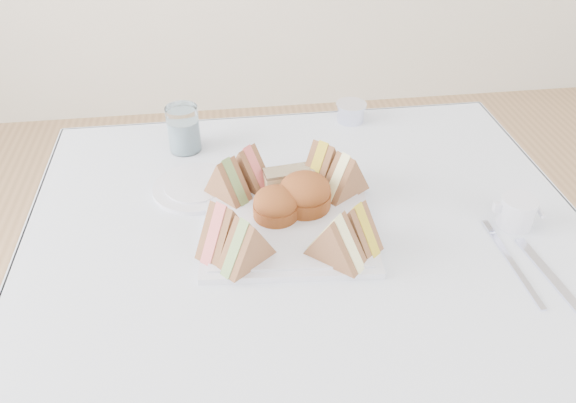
{
  "coord_description": "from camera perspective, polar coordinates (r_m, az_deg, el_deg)",
  "views": [
    {
      "loc": [
        -0.14,
        -0.7,
        1.39
      ],
      "look_at": [
        -0.03,
        0.09,
        0.8
      ],
      "focal_mm": 35.0,
      "sensor_mm": 36.0,
      "label": 1
    }
  ],
  "objects": [
    {
      "name": "sandwich_br_b",
      "position": [
        1.09,
        3.57,
        3.96
      ],
      "size": [
        0.11,
        0.11,
        0.09
      ],
      "primitive_type": null,
      "rotation": [
        0.0,
        0.0,
        -2.36
      ],
      "color": "#865D44",
      "rests_on": "serving_plate"
    },
    {
      "name": "fork",
      "position": [
        1.01,
        22.15,
        -6.36
      ],
      "size": [
        0.01,
        0.18,
        0.0
      ],
      "primitive_type": "cube",
      "rotation": [
        0.0,
        0.0,
        0.01
      ],
      "color": "silver",
      "rests_on": "tablecloth"
    },
    {
      "name": "pastry_slice",
      "position": [
        1.08,
        0.07,
        2.26
      ],
      "size": [
        0.1,
        0.05,
        0.04
      ],
      "primitive_type": "cube",
      "rotation": [
        0.0,
        0.0,
        0.12
      ],
      "color": "#D3BB8B",
      "rests_on": "serving_plate"
    },
    {
      "name": "creamer_jug",
      "position": [
        1.09,
        22.25,
        -1.0
      ],
      "size": [
        0.07,
        0.07,
        0.06
      ],
      "primitive_type": "cylinder",
      "rotation": [
        0.0,
        0.0,
        -0.12
      ],
      "color": "silver",
      "rests_on": "tablecloth"
    },
    {
      "name": "sandwich_fr_b",
      "position": [
        0.91,
        4.9,
        -3.72
      ],
      "size": [
        0.11,
        0.1,
        0.09
      ],
      "primitive_type": null,
      "rotation": [
        0.0,
        0.0,
        -0.74
      ],
      "color": "#865D44",
      "rests_on": "serving_plate"
    },
    {
      "name": "tablecloth",
      "position": [
        0.96,
        2.78,
        -5.71
      ],
      "size": [
        1.02,
        1.02,
        0.01
      ],
      "primitive_type": "cube",
      "color": "silver",
      "rests_on": "table"
    },
    {
      "name": "knife",
      "position": [
        1.01,
        25.46,
        -7.32
      ],
      "size": [
        0.04,
        0.21,
        0.0
      ],
      "primitive_type": "cube",
      "rotation": [
        0.0,
        0.0,
        0.09
      ],
      "color": "silver",
      "rests_on": "tablecloth"
    },
    {
      "name": "serving_plate",
      "position": [
        1.02,
        -0.0,
        -1.97
      ],
      "size": [
        0.33,
        0.33,
        0.01
      ],
      "primitive_type": "cube",
      "rotation": [
        0.0,
        0.0,
        -0.09
      ],
      "color": "silver",
      "rests_on": "tablecloth"
    },
    {
      "name": "sandwich_fl_a",
      "position": [
        0.94,
        -6.6,
        -2.48
      ],
      "size": [
        0.1,
        0.11,
        0.09
      ],
      "primitive_type": null,
      "rotation": [
        0.0,
        0.0,
        0.84
      ],
      "color": "#865D44",
      "rests_on": "serving_plate"
    },
    {
      "name": "scone_left",
      "position": [
        1.01,
        -1.24,
        -0.3
      ],
      "size": [
        0.1,
        0.1,
        0.06
      ],
      "primitive_type": "cylinder",
      "rotation": [
        0.0,
        0.0,
        -0.24
      ],
      "color": "brown",
      "rests_on": "serving_plate"
    },
    {
      "name": "scone_right",
      "position": [
        1.03,
        1.72,
        0.88
      ],
      "size": [
        0.13,
        0.13,
        0.06
      ],
      "primitive_type": "cylinder",
      "rotation": [
        0.0,
        0.0,
        0.39
      ],
      "color": "brown",
      "rests_on": "serving_plate"
    },
    {
      "name": "sandwich_fr_a",
      "position": [
        0.95,
        6.92,
        -2.29
      ],
      "size": [
        0.09,
        0.1,
        0.08
      ],
      "primitive_type": null,
      "rotation": [
        0.0,
        0.0,
        -0.88
      ],
      "color": "#865D44",
      "rests_on": "serving_plate"
    },
    {
      "name": "sandwich_br_a",
      "position": [
        1.06,
        5.82,
        2.77
      ],
      "size": [
        0.11,
        0.09,
        0.09
      ],
      "primitive_type": null,
      "rotation": [
        0.0,
        0.0,
        -2.54
      ],
      "color": "#865D44",
      "rests_on": "serving_plate"
    },
    {
      "name": "sandwich_bl_b",
      "position": [
        1.09,
        -4.12,
        3.63
      ],
      "size": [
        0.1,
        0.1,
        0.09
      ],
      "primitive_type": null,
      "rotation": [
        0.0,
        0.0,
        2.33
      ],
      "color": "#865D44",
      "rests_on": "serving_plate"
    },
    {
      "name": "water_glass",
      "position": [
        1.23,
        -10.57,
        7.27
      ],
      "size": [
        0.09,
        0.09,
        0.1
      ],
      "primitive_type": "cylinder",
      "rotation": [
        0.0,
        0.0,
        -0.35
      ],
      "color": "white",
      "rests_on": "tablecloth"
    },
    {
      "name": "tea_strainer",
      "position": [
        1.35,
        6.39,
        8.93
      ],
      "size": [
        0.08,
        0.08,
        0.04
      ],
      "primitive_type": "cylinder",
      "rotation": [
        0.0,
        0.0,
        0.14
      ],
      "color": "silver",
      "rests_on": "tablecloth"
    },
    {
      "name": "side_plate",
      "position": [
        1.12,
        -9.36,
        1.4
      ],
      "size": [
        0.21,
        0.21,
        0.01
      ],
      "primitive_type": "cylinder",
      "rotation": [
        0.0,
        0.0,
        -0.32
      ],
      "color": "silver",
      "rests_on": "tablecloth"
    },
    {
      "name": "sandwich_bl_a",
      "position": [
        1.06,
        -6.22,
        2.39
      ],
      "size": [
        0.09,
        0.1,
        0.08
      ],
      "primitive_type": null,
      "rotation": [
        0.0,
        0.0,
        2.27
      ],
      "color": "#865D44",
      "rests_on": "serving_plate"
    },
    {
      "name": "sandwich_fl_b",
      "position": [
        0.91,
        -4.29,
        -4.05
      ],
      "size": [
        0.11,
        0.1,
        0.09
      ],
      "primitive_type": null,
      "rotation": [
        0.0,
        0.0,
        0.67
      ],
      "color": "#865D44",
      "rests_on": "serving_plate"
    },
    {
      "name": "table",
      "position": [
        1.25,
        2.25,
        -18.43
      ],
      "size": [
        0.9,
        0.9,
        0.74
      ],
      "primitive_type": "cube",
      "color": "brown",
      "rests_on": "floor"
    }
  ]
}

